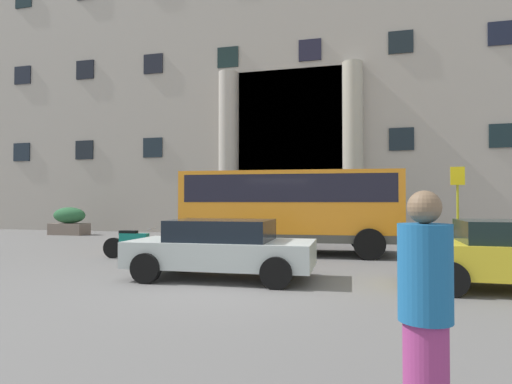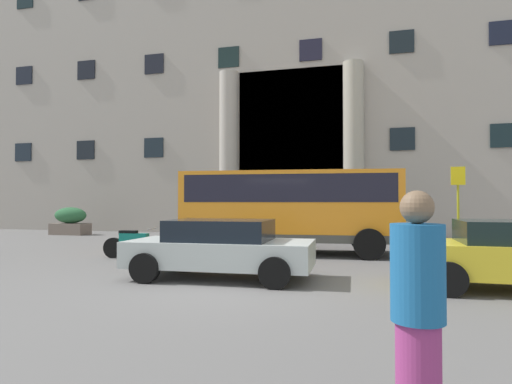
% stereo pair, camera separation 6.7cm
% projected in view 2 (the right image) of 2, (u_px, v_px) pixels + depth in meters
% --- Properties ---
extents(ground_plane, '(80.00, 64.00, 0.12)m').
position_uv_depth(ground_plane, '(227.00, 289.00, 8.48)').
color(ground_plane, '#5E5C5B').
extents(office_building_facade, '(42.80, 9.74, 20.87)m').
position_uv_depth(office_building_facade, '(320.00, 55.00, 25.62)').
color(office_building_facade, '#A0978E').
rests_on(office_building_facade, ground_plane).
extents(orange_minibus, '(6.91, 3.07, 2.61)m').
position_uv_depth(orange_minibus, '(291.00, 205.00, 13.76)').
color(orange_minibus, orange).
rests_on(orange_minibus, ground_plane).
extents(bus_stop_sign, '(0.44, 0.08, 2.81)m').
position_uv_depth(bus_stop_sign, '(458.00, 200.00, 14.04)').
color(bus_stop_sign, '#9C9D1C').
rests_on(bus_stop_sign, ground_plane).
extents(hedge_planter_far_east, '(1.53, 0.79, 1.29)m').
position_uv_depth(hedge_planter_far_east, '(277.00, 225.00, 18.91)').
color(hedge_planter_far_east, slate).
rests_on(hedge_planter_far_east, ground_plane).
extents(hedge_planter_far_west, '(2.07, 0.96, 1.33)m').
position_uv_depth(hedge_planter_far_west, '(382.00, 226.00, 18.01)').
color(hedge_planter_far_west, slate).
rests_on(hedge_planter_far_west, ground_plane).
extents(hedge_planter_east, '(1.62, 0.93, 1.27)m').
position_uv_depth(hedge_planter_east, '(201.00, 224.00, 19.61)').
color(hedge_planter_east, '#665F5D').
rests_on(hedge_planter_east, ground_plane).
extents(hedge_planter_west, '(1.84, 0.92, 1.37)m').
position_uv_depth(hedge_planter_west, '(70.00, 221.00, 21.51)').
color(hedge_planter_west, '#6E6056').
rests_on(hedge_planter_west, ground_plane).
extents(parked_sedan_far, '(4.02, 2.04, 1.27)m').
position_uv_depth(parked_sedan_far, '(221.00, 248.00, 9.30)').
color(parked_sedan_far, '#AFB9B7').
rests_on(parked_sedan_far, ground_plane).
extents(scooter_by_planter, '(1.92, 0.55, 0.89)m').
position_uv_depth(scooter_by_planter, '(133.00, 243.00, 12.49)').
color(scooter_by_planter, black).
rests_on(scooter_by_planter, ground_plane).
extents(motorcycle_near_kerb, '(1.93, 0.70, 0.89)m').
position_uv_depth(motorcycle_near_kerb, '(503.00, 252.00, 10.31)').
color(motorcycle_near_kerb, black).
rests_on(motorcycle_near_kerb, ground_plane).
extents(pedestrian_man_red_shirt, '(0.36, 0.36, 1.75)m').
position_uv_depth(pedestrian_man_red_shirt, '(418.00, 318.00, 2.91)').
color(pedestrian_man_red_shirt, '#913371').
rests_on(pedestrian_man_red_shirt, ground_plane).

